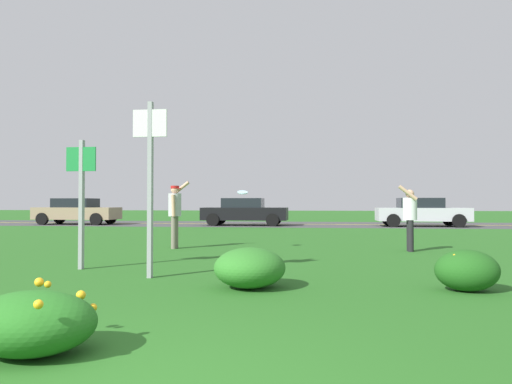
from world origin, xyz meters
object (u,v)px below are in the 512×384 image
object	(u,v)px
sign_post_near_path	(81,190)
sign_post_by_roadside	(150,172)
frisbee_pale_blue	(243,192)
person_thrower_red_cap_gray_shirt	(175,210)
car_silver_center_right	(422,212)
person_catcher_white_shirt	(410,214)
car_black_center_left	(245,212)
car_tan_leftmost	(77,211)

from	to	relation	value
sign_post_near_path	sign_post_by_roadside	xyz separation A→B (m)	(1.59, -0.82, 0.28)
sign_post_by_roadside	frisbee_pale_blue	world-z (taller)	sign_post_by_roadside
person_thrower_red_cap_gray_shirt	car_silver_center_right	xyz separation A→B (m)	(8.92, 13.12, -0.28)
person_catcher_white_shirt	car_black_center_left	distance (m)	14.50
person_catcher_white_shirt	car_silver_center_right	world-z (taller)	person_catcher_white_shirt
car_silver_center_right	person_catcher_white_shirt	bearing A→B (deg)	-102.51
car_tan_leftmost	car_silver_center_right	distance (m)	18.58
car_tan_leftmost	car_black_center_left	world-z (taller)	same
sign_post_near_path	frisbee_pale_blue	world-z (taller)	sign_post_near_path
person_catcher_white_shirt	frisbee_pale_blue	bearing A→B (deg)	-178.54
sign_post_near_path	person_thrower_red_cap_gray_shirt	size ratio (longest dim) A/B	1.31
car_black_center_left	sign_post_near_path	bearing A→B (deg)	-91.10
person_catcher_white_shirt	car_tan_leftmost	bearing A→B (deg)	140.07
person_thrower_red_cap_gray_shirt	frisbee_pale_blue	bearing A→B (deg)	-3.03
person_thrower_red_cap_gray_shirt	person_catcher_white_shirt	world-z (taller)	person_thrower_red_cap_gray_shirt
sign_post_by_roadside	car_tan_leftmost	world-z (taller)	sign_post_by_roadside
frisbee_pale_blue	car_silver_center_right	size ratio (longest dim) A/B	0.06
car_silver_center_right	sign_post_by_roadside	bearing A→B (deg)	-113.49
person_catcher_white_shirt	car_black_center_left	xyz separation A→B (m)	(-6.19, 13.11, -0.18)
sign_post_near_path	car_tan_leftmost	world-z (taller)	sign_post_near_path
person_thrower_red_cap_gray_shirt	car_silver_center_right	bearing A→B (deg)	55.79
sign_post_by_roadside	sign_post_near_path	bearing A→B (deg)	152.84
sign_post_by_roadside	person_thrower_red_cap_gray_shirt	xyz separation A→B (m)	(-1.09, 4.91, -0.69)
sign_post_near_path	person_catcher_white_shirt	xyz separation A→B (m)	(6.52, 4.11, -0.51)
person_thrower_red_cap_gray_shirt	car_tan_leftmost	xyz separation A→B (m)	(-9.65, 13.12, -0.28)
person_catcher_white_shirt	frisbee_pale_blue	distance (m)	4.23
car_tan_leftmost	person_catcher_white_shirt	bearing A→B (deg)	-39.93
sign_post_by_roadside	frisbee_pale_blue	size ratio (longest dim) A/B	10.19
car_tan_leftmost	person_thrower_red_cap_gray_shirt	bearing A→B (deg)	-53.66
sign_post_near_path	person_catcher_white_shirt	bearing A→B (deg)	32.20
sign_post_by_roadside	car_silver_center_right	size ratio (longest dim) A/B	0.63
person_thrower_red_cap_gray_shirt	frisbee_pale_blue	xyz separation A→B (m)	(1.83, -0.10, 0.46)
person_thrower_red_cap_gray_shirt	frisbee_pale_blue	size ratio (longest dim) A/B	6.43
sign_post_near_path	car_tan_leftmost	bearing A→B (deg)	117.97
frisbee_pale_blue	car_black_center_left	xyz separation A→B (m)	(-2.00, 13.22, -0.74)
person_catcher_white_shirt	car_tan_leftmost	distance (m)	20.43
person_thrower_red_cap_gray_shirt	person_catcher_white_shirt	bearing A→B (deg)	0.10
frisbee_pale_blue	car_silver_center_right	xyz separation A→B (m)	(7.10, 13.22, -0.74)
sign_post_by_roadside	car_black_center_left	size ratio (longest dim) A/B	0.63
person_catcher_white_shirt	person_thrower_red_cap_gray_shirt	bearing A→B (deg)	-179.90
sign_post_by_roadside	person_catcher_white_shirt	xyz separation A→B (m)	(4.93, 4.92, -0.79)
sign_post_near_path	person_thrower_red_cap_gray_shirt	distance (m)	4.15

